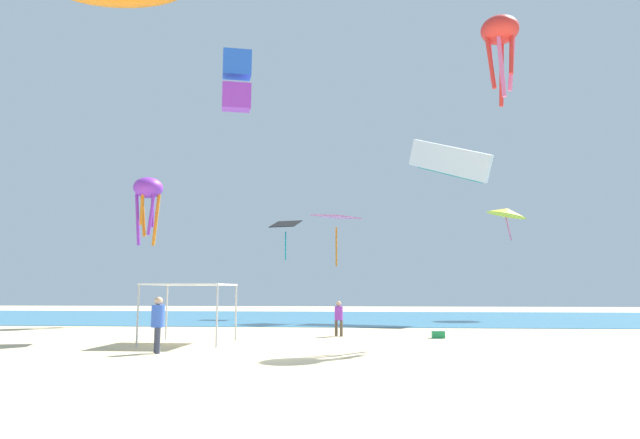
{
  "coord_description": "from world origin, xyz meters",
  "views": [
    {
      "loc": [
        2.99,
        -17.73,
        2.12
      ],
      "look_at": [
        0.32,
        14.76,
        6.3
      ],
      "focal_mm": 30.97,
      "sensor_mm": 36.0,
      "label": 1
    }
  ],
  "objects_px": {
    "canopy_tent": "(191,287)",
    "person_leftmost": "(158,320)",
    "kite_diamond_black": "(286,226)",
    "kite_octopus_red": "(500,34)",
    "cooler_box": "(438,334)",
    "person_near_tent": "(339,316)",
    "kite_delta_yellow": "(507,212)",
    "kite_box_blue": "(237,81)",
    "kite_octopus_purple": "(148,191)",
    "kite_diamond_pink": "(336,219)",
    "kite_parafoil_white": "(449,161)"
  },
  "relations": [
    {
      "from": "kite_box_blue",
      "to": "kite_octopus_purple",
      "type": "xyz_separation_m",
      "value": [
        -7.21,
        6.49,
        -4.61
      ]
    },
    {
      "from": "person_leftmost",
      "to": "kite_box_blue",
      "type": "distance_m",
      "value": 14.78
    },
    {
      "from": "person_near_tent",
      "to": "kite_octopus_red",
      "type": "height_order",
      "value": "kite_octopus_red"
    },
    {
      "from": "canopy_tent",
      "to": "kite_diamond_pink",
      "type": "distance_m",
      "value": 17.3
    },
    {
      "from": "kite_diamond_pink",
      "to": "canopy_tent",
      "type": "bearing_deg",
      "value": 22.6
    },
    {
      "from": "kite_parafoil_white",
      "to": "kite_diamond_pink",
      "type": "distance_m",
      "value": 9.52
    },
    {
      "from": "kite_diamond_black",
      "to": "kite_box_blue",
      "type": "xyz_separation_m",
      "value": [
        -0.45,
        -15.2,
        5.9
      ]
    },
    {
      "from": "kite_parafoil_white",
      "to": "canopy_tent",
      "type": "bearing_deg",
      "value": -90.75
    },
    {
      "from": "kite_diamond_pink",
      "to": "kite_diamond_black",
      "type": "bearing_deg",
      "value": -97.87
    },
    {
      "from": "person_near_tent",
      "to": "person_leftmost",
      "type": "relative_size",
      "value": 0.85
    },
    {
      "from": "cooler_box",
      "to": "person_near_tent",
      "type": "bearing_deg",
      "value": 171.7
    },
    {
      "from": "kite_diamond_black",
      "to": "person_near_tent",
      "type": "bearing_deg",
      "value": 119.87
    },
    {
      "from": "canopy_tent",
      "to": "person_near_tent",
      "type": "xyz_separation_m",
      "value": [
        5.79,
        3.96,
        -1.31
      ]
    },
    {
      "from": "kite_diamond_pink",
      "to": "kite_octopus_purple",
      "type": "height_order",
      "value": "kite_octopus_purple"
    },
    {
      "from": "person_leftmost",
      "to": "kite_delta_yellow",
      "type": "relative_size",
      "value": 0.52
    },
    {
      "from": "cooler_box",
      "to": "kite_diamond_black",
      "type": "xyz_separation_m",
      "value": [
        -9.39,
        17.25,
        6.94
      ]
    },
    {
      "from": "cooler_box",
      "to": "kite_octopus_red",
      "type": "height_order",
      "value": "kite_octopus_red"
    },
    {
      "from": "person_leftmost",
      "to": "kite_octopus_red",
      "type": "height_order",
      "value": "kite_octopus_red"
    },
    {
      "from": "kite_parafoil_white",
      "to": "kite_octopus_purple",
      "type": "xyz_separation_m",
      "value": [
        -20.0,
        -6.1,
        -3.06
      ]
    },
    {
      "from": "kite_octopus_red",
      "to": "kite_diamond_pink",
      "type": "bearing_deg",
      "value": 167.85
    },
    {
      "from": "person_leftmost",
      "to": "kite_octopus_red",
      "type": "xyz_separation_m",
      "value": [
        13.51,
        6.74,
        12.98
      ]
    },
    {
      "from": "kite_diamond_black",
      "to": "kite_delta_yellow",
      "type": "xyz_separation_m",
      "value": [
        16.9,
        -0.21,
        0.88
      ]
    },
    {
      "from": "person_leftmost",
      "to": "kite_diamond_pink",
      "type": "distance_m",
      "value": 20.76
    },
    {
      "from": "kite_diamond_pink",
      "to": "kite_octopus_red",
      "type": "bearing_deg",
      "value": 74.3
    },
    {
      "from": "person_near_tent",
      "to": "canopy_tent",
      "type": "bearing_deg",
      "value": -113.25
    },
    {
      "from": "canopy_tent",
      "to": "kite_delta_yellow",
      "type": "distance_m",
      "value": 27.62
    },
    {
      "from": "kite_diamond_black",
      "to": "kite_octopus_red",
      "type": "relative_size",
      "value": 0.77
    },
    {
      "from": "cooler_box",
      "to": "kite_parafoil_white",
      "type": "relative_size",
      "value": 0.1
    },
    {
      "from": "kite_octopus_red",
      "to": "kite_diamond_pink",
      "type": "relative_size",
      "value": 1.16
    },
    {
      "from": "canopy_tent",
      "to": "person_leftmost",
      "type": "height_order",
      "value": "canopy_tent"
    },
    {
      "from": "kite_octopus_red",
      "to": "kite_octopus_purple",
      "type": "relative_size",
      "value": 0.95
    },
    {
      "from": "person_leftmost",
      "to": "kite_octopus_purple",
      "type": "bearing_deg",
      "value": -3.85
    },
    {
      "from": "cooler_box",
      "to": "kite_diamond_pink",
      "type": "relative_size",
      "value": 0.16
    },
    {
      "from": "cooler_box",
      "to": "kite_diamond_black",
      "type": "relative_size",
      "value": 0.18
    },
    {
      "from": "cooler_box",
      "to": "kite_box_blue",
      "type": "bearing_deg",
      "value": 168.2
    },
    {
      "from": "kite_delta_yellow",
      "to": "kite_diamond_pink",
      "type": "bearing_deg",
      "value": -54.73
    },
    {
      "from": "kite_octopus_red",
      "to": "kite_delta_yellow",
      "type": "distance_m",
      "value": 18.57
    },
    {
      "from": "kite_octopus_red",
      "to": "kite_box_blue",
      "type": "bearing_deg",
      "value": -144.89
    },
    {
      "from": "cooler_box",
      "to": "kite_octopus_purple",
      "type": "distance_m",
      "value": 20.76
    },
    {
      "from": "canopy_tent",
      "to": "kite_octopus_red",
      "type": "relative_size",
      "value": 0.75
    },
    {
      "from": "kite_box_blue",
      "to": "kite_parafoil_white",
      "type": "distance_m",
      "value": 18.01
    },
    {
      "from": "kite_diamond_black",
      "to": "canopy_tent",
      "type": "bearing_deg",
      "value": 100.93
    },
    {
      "from": "canopy_tent",
      "to": "kite_diamond_black",
      "type": "bearing_deg",
      "value": 87.6
    },
    {
      "from": "kite_parafoil_white",
      "to": "kite_octopus_purple",
      "type": "bearing_deg",
      "value": -127.45
    },
    {
      "from": "kite_octopus_red",
      "to": "cooler_box",
      "type": "bearing_deg",
      "value": -135.53
    },
    {
      "from": "kite_diamond_black",
      "to": "cooler_box",
      "type": "bearing_deg",
      "value": 131.87
    },
    {
      "from": "person_leftmost",
      "to": "kite_delta_yellow",
      "type": "distance_m",
      "value": 30.46
    },
    {
      "from": "canopy_tent",
      "to": "kite_box_blue",
      "type": "xyz_separation_m",
      "value": [
        0.42,
        5.36,
        10.75
      ]
    },
    {
      "from": "kite_diamond_black",
      "to": "kite_box_blue",
      "type": "bearing_deg",
      "value": 101.64
    },
    {
      "from": "person_leftmost",
      "to": "cooler_box",
      "type": "xyz_separation_m",
      "value": [
        10.26,
        6.71,
        -0.93
      ]
    }
  ]
}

